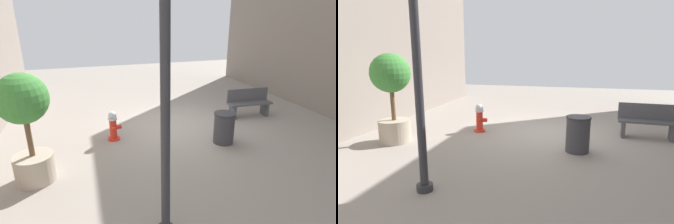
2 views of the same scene
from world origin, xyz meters
The scene contains 6 objects.
ground_plane centered at (0.00, 0.00, 0.00)m, with size 23.40×23.40×0.00m, color gray.
fire_hydrant centered at (2.06, 0.36, 0.42)m, with size 0.41×0.43×0.85m.
bench_near centered at (-2.66, -0.15, 0.49)m, with size 1.56×0.54×0.95m.
planter_tree centered at (3.89, 1.89, 1.40)m, with size 1.00×1.00×2.33m.
street_lamp centered at (1.70, 4.17, 2.64)m, with size 0.36×0.36×4.29m.
trash_bin centered at (-0.81, 1.47, 0.43)m, with size 0.59×0.59×0.86m.
Camera 2 is at (-0.79, 8.22, 2.33)m, focal length 30.50 mm.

